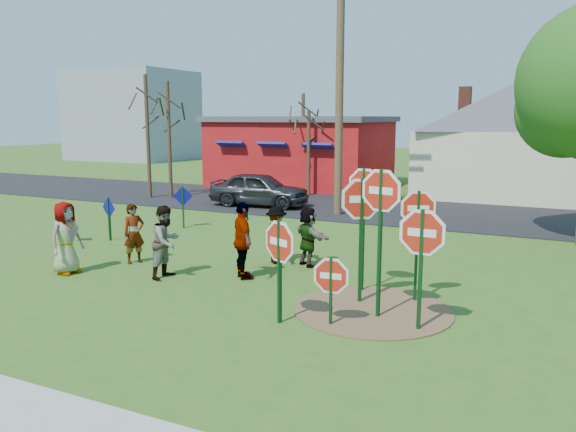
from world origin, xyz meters
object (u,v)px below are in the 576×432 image
Objects in this scene: stop_sign_d at (418,218)px; person_a at (66,238)px; suv at (259,189)px; stop_sign_a at (279,250)px; stop_sign_b at (364,198)px; utility_pole at (340,81)px; stop_sign_c at (381,209)px; person_b at (134,234)px.

stop_sign_d is 8.52m from person_a.
stop_sign_d reaches higher than person_a.
stop_sign_a is at bearing -155.14° from suv.
person_a is 11.43m from suv.
utility_pole reaches higher than stop_sign_b.
suv is (-6.99, 12.22, -0.65)m from stop_sign_a.
utility_pole reaches higher than stop_sign_a.
stop_sign_c reaches higher than stop_sign_b.
person_a is (-7.90, -0.27, -1.24)m from stop_sign_c.
stop_sign_b is 12.48m from suv.
stop_sign_b is 1.29m from stop_sign_d.
utility_pole reaches higher than stop_sign_d.
utility_pole reaches higher than suv.
utility_pole reaches higher than person_b.
person_b is 10.56m from utility_pole.
stop_sign_a is 2.76m from stop_sign_b.
person_a is 12.08m from utility_pole.
person_a is at bearing 178.55° from suv.
suv is at bearing 35.84° from person_b.
utility_pole is at bearing -103.24° from suv.
stop_sign_b is 0.67× the size of suv.
person_b is at bearing -167.73° from stop_sign_b.
stop_sign_c is at bearing -73.00° from person_b.
person_a is at bearing 178.82° from person_b.
person_b reaches higher than suv.
stop_sign_d reaches higher than stop_sign_a.
stop_sign_a is 0.73× the size of stop_sign_b.
stop_sign_a is 6.37m from person_a.
person_a reaches higher than person_b.
utility_pole is (-3.95, 9.10, 3.09)m from stop_sign_b.
stop_sign_c is at bearing -84.96° from person_a.
stop_sign_b is 0.29× the size of utility_pole.
stop_sign_d is 0.58× the size of suv.
stop_sign_a is 2.06m from stop_sign_c.
stop_sign_a is 1.17× the size of person_a.
person_b is 0.16× the size of utility_pole.
utility_pole is at bearing 128.37° from stop_sign_a.
suv is (-9.02, 9.86, -1.03)m from stop_sign_d.
stop_sign_d is at bearing -60.83° from utility_pole.
utility_pole is at bearing 13.17° from person_b.
utility_pole is at bearing -13.06° from person_a.
utility_pole is (-5.19, 9.30, 3.40)m from stop_sign_d.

